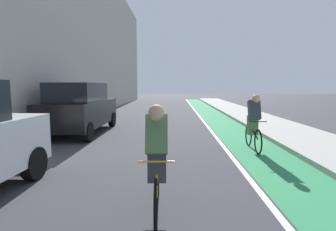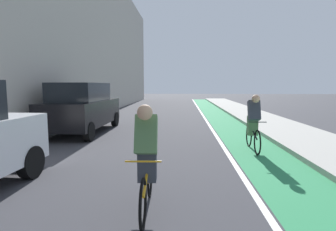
% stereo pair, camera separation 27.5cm
% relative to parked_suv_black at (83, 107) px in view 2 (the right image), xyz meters
% --- Properties ---
extents(ground_plane, '(94.75, 94.75, 0.00)m').
position_rel_parked_suv_black_xyz_m(ground_plane, '(2.95, 2.01, -1.02)').
color(ground_plane, '#38383D').
extents(bike_lane_paint, '(1.60, 43.07, 0.00)m').
position_rel_parked_suv_black_xyz_m(bike_lane_paint, '(6.14, 4.01, -1.02)').
color(bike_lane_paint, '#2D8451').
rests_on(bike_lane_paint, ground).
extents(lane_divider_stripe, '(0.12, 43.07, 0.00)m').
position_rel_parked_suv_black_xyz_m(lane_divider_stripe, '(5.24, 4.01, -1.01)').
color(lane_divider_stripe, white).
rests_on(lane_divider_stripe, ground).
extents(sidewalk_right, '(2.54, 43.07, 0.14)m').
position_rel_parked_suv_black_xyz_m(sidewalk_right, '(8.21, 4.01, -0.95)').
color(sidewalk_right, '#A8A59E').
rests_on(sidewalk_right, ground).
extents(building_facade_left, '(4.15, 43.07, 10.53)m').
position_rel_parked_suv_black_xyz_m(building_facade_left, '(-2.85, 3.99, 4.25)').
color(building_facade_left, '#B2ADA3').
rests_on(building_facade_left, ground).
extents(parked_suv_black, '(1.88, 4.48, 1.98)m').
position_rel_parked_suv_black_xyz_m(parked_suv_black, '(0.00, 0.00, 0.00)').
color(parked_suv_black, black).
rests_on(parked_suv_black, ground).
extents(cyclist_mid, '(0.48, 1.73, 1.62)m').
position_rel_parked_suv_black_xyz_m(cyclist_mid, '(3.46, -6.47, -0.21)').
color(cyclist_mid, black).
rests_on(cyclist_mid, ground).
extents(cyclist_trailing, '(0.48, 1.74, 1.63)m').
position_rel_parked_suv_black_xyz_m(cyclist_trailing, '(6.02, -2.60, -0.21)').
color(cyclist_trailing, black).
rests_on(cyclist_trailing, ground).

